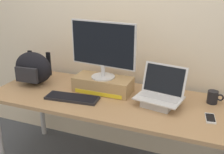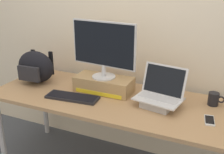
{
  "view_description": "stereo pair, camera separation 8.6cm",
  "coord_description": "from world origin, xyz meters",
  "px_view_note": "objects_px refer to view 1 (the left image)",
  "views": [
    {
      "loc": [
        0.74,
        -1.87,
        1.68
      ],
      "look_at": [
        0.0,
        0.0,
        0.93
      ],
      "focal_mm": 43.51,
      "sensor_mm": 36.0,
      "label": 1
    },
    {
      "loc": [
        0.82,
        -1.83,
        1.68
      ],
      "look_at": [
        0.0,
        0.0,
        0.93
      ],
      "focal_mm": 43.51,
      "sensor_mm": 36.0,
      "label": 2
    }
  ],
  "objects_px": {
    "toner_box_yellow": "(103,84)",
    "messenger_backpack": "(33,68)",
    "desktop_monitor": "(103,48)",
    "cell_phone": "(210,118)",
    "plush_toy": "(40,69)",
    "open_laptop": "(160,97)",
    "coffee_mug": "(213,97)",
    "external_keyboard": "(72,98)"
  },
  "relations": [
    {
      "from": "cell_phone",
      "to": "toner_box_yellow",
      "type": "bearing_deg",
      "value": 160.57
    },
    {
      "from": "coffee_mug",
      "to": "cell_phone",
      "type": "distance_m",
      "value": 0.27
    },
    {
      "from": "desktop_monitor",
      "to": "coffee_mug",
      "type": "bearing_deg",
      "value": 12.37
    },
    {
      "from": "desktop_monitor",
      "to": "plush_toy",
      "type": "relative_size",
      "value": 6.3
    },
    {
      "from": "external_keyboard",
      "to": "messenger_backpack",
      "type": "xyz_separation_m",
      "value": [
        -0.49,
        0.17,
        0.14
      ]
    },
    {
      "from": "coffee_mug",
      "to": "messenger_backpack",
      "type": "bearing_deg",
      "value": -173.92
    },
    {
      "from": "desktop_monitor",
      "to": "external_keyboard",
      "type": "height_order",
      "value": "desktop_monitor"
    },
    {
      "from": "coffee_mug",
      "to": "cell_phone",
      "type": "bearing_deg",
      "value": -90.11
    },
    {
      "from": "desktop_monitor",
      "to": "open_laptop",
      "type": "distance_m",
      "value": 0.6
    },
    {
      "from": "open_laptop",
      "to": "coffee_mug",
      "type": "distance_m",
      "value": 0.42
    },
    {
      "from": "external_keyboard",
      "to": "messenger_backpack",
      "type": "relative_size",
      "value": 1.21
    },
    {
      "from": "desktop_monitor",
      "to": "open_laptop",
      "type": "relative_size",
      "value": 1.53
    },
    {
      "from": "toner_box_yellow",
      "to": "open_laptop",
      "type": "height_order",
      "value": "open_laptop"
    },
    {
      "from": "external_keyboard",
      "to": "plush_toy",
      "type": "bearing_deg",
      "value": 140.47
    },
    {
      "from": "messenger_backpack",
      "to": "desktop_monitor",
      "type": "bearing_deg",
      "value": 1.99
    },
    {
      "from": "toner_box_yellow",
      "to": "cell_phone",
      "type": "relative_size",
      "value": 3.22
    },
    {
      "from": "toner_box_yellow",
      "to": "plush_toy",
      "type": "bearing_deg",
      "value": 167.63
    },
    {
      "from": "messenger_backpack",
      "to": "cell_phone",
      "type": "distance_m",
      "value": 1.55
    },
    {
      "from": "desktop_monitor",
      "to": "cell_phone",
      "type": "height_order",
      "value": "desktop_monitor"
    },
    {
      "from": "toner_box_yellow",
      "to": "external_keyboard",
      "type": "xyz_separation_m",
      "value": [
        -0.17,
        -0.24,
        -0.05
      ]
    },
    {
      "from": "coffee_mug",
      "to": "plush_toy",
      "type": "xyz_separation_m",
      "value": [
        -1.65,
        0.07,
        -0.0
      ]
    },
    {
      "from": "toner_box_yellow",
      "to": "desktop_monitor",
      "type": "relative_size",
      "value": 0.85
    },
    {
      "from": "toner_box_yellow",
      "to": "plush_toy",
      "type": "height_order",
      "value": "toner_box_yellow"
    },
    {
      "from": "external_keyboard",
      "to": "plush_toy",
      "type": "xyz_separation_m",
      "value": [
        -0.6,
        0.41,
        0.03
      ]
    },
    {
      "from": "external_keyboard",
      "to": "plush_toy",
      "type": "distance_m",
      "value": 0.72
    },
    {
      "from": "desktop_monitor",
      "to": "cell_phone",
      "type": "xyz_separation_m",
      "value": [
        0.88,
        -0.17,
        -0.38
      ]
    },
    {
      "from": "plush_toy",
      "to": "desktop_monitor",
      "type": "bearing_deg",
      "value": -12.46
    },
    {
      "from": "toner_box_yellow",
      "to": "external_keyboard",
      "type": "bearing_deg",
      "value": -125.66
    },
    {
      "from": "toner_box_yellow",
      "to": "messenger_backpack",
      "type": "height_order",
      "value": "messenger_backpack"
    },
    {
      "from": "external_keyboard",
      "to": "coffee_mug",
      "type": "bearing_deg",
      "value": 12.34
    },
    {
      "from": "messenger_backpack",
      "to": "coffee_mug",
      "type": "bearing_deg",
      "value": 2.61
    },
    {
      "from": "cell_phone",
      "to": "open_laptop",
      "type": "bearing_deg",
      "value": 157.87
    },
    {
      "from": "coffee_mug",
      "to": "toner_box_yellow",
      "type": "bearing_deg",
      "value": -173.53
    },
    {
      "from": "open_laptop",
      "to": "external_keyboard",
      "type": "relative_size",
      "value": 0.85
    },
    {
      "from": "messenger_backpack",
      "to": "cell_phone",
      "type": "relative_size",
      "value": 2.39
    },
    {
      "from": "messenger_backpack",
      "to": "plush_toy",
      "type": "height_order",
      "value": "messenger_backpack"
    },
    {
      "from": "toner_box_yellow",
      "to": "plush_toy",
      "type": "xyz_separation_m",
      "value": [
        -0.77,
        0.17,
        -0.02
      ]
    },
    {
      "from": "open_laptop",
      "to": "external_keyboard",
      "type": "height_order",
      "value": "open_laptop"
    },
    {
      "from": "toner_box_yellow",
      "to": "messenger_backpack",
      "type": "bearing_deg",
      "value": -174.45
    },
    {
      "from": "open_laptop",
      "to": "messenger_backpack",
      "type": "bearing_deg",
      "value": -170.81
    },
    {
      "from": "messenger_backpack",
      "to": "open_laptop",
      "type": "bearing_deg",
      "value": -4.13
    },
    {
      "from": "toner_box_yellow",
      "to": "plush_toy",
      "type": "relative_size",
      "value": 5.35
    }
  ]
}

